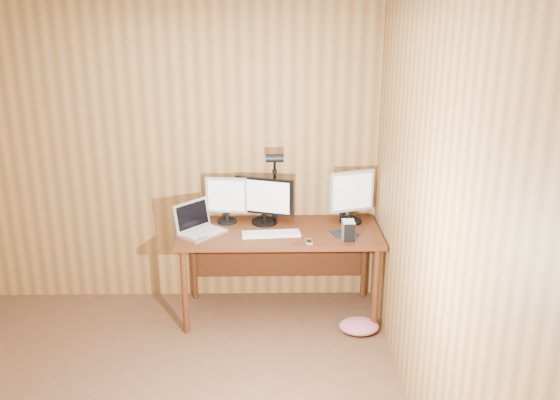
{
  "coord_description": "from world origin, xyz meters",
  "views": [
    {
      "loc": [
        0.86,
        -2.79,
        2.47
      ],
      "look_at": [
        0.93,
        1.58,
        1.02
      ],
      "focal_mm": 38.0,
      "sensor_mm": 36.0,
      "label": 1
    }
  ],
  "objects_px": {
    "laptop": "(198,225)",
    "keyboard": "(271,234)",
    "monitor_left": "(227,199)",
    "mouse": "(344,231)",
    "hard_drive": "(348,230)",
    "phone": "(309,242)",
    "speaker": "(342,212)",
    "monitor_center": "(264,200)",
    "desk": "(280,241)",
    "monitor_right": "(351,195)",
    "desk_lamp": "(275,176)"
  },
  "relations": [
    {
      "from": "monitor_right",
      "to": "phone",
      "type": "relative_size",
      "value": 4.34
    },
    {
      "from": "mouse",
      "to": "speaker",
      "type": "relative_size",
      "value": 0.96
    },
    {
      "from": "monitor_left",
      "to": "keyboard",
      "type": "xyz_separation_m",
      "value": [
        0.36,
        -0.29,
        -0.19
      ]
    },
    {
      "from": "monitor_center",
      "to": "hard_drive",
      "type": "distance_m",
      "value": 0.75
    },
    {
      "from": "monitor_left",
      "to": "monitor_right",
      "type": "relative_size",
      "value": 0.88
    },
    {
      "from": "mouse",
      "to": "phone",
      "type": "distance_m",
      "value": 0.34
    },
    {
      "from": "monitor_center",
      "to": "mouse",
      "type": "relative_size",
      "value": 4.56
    },
    {
      "from": "monitor_left",
      "to": "monitor_right",
      "type": "xyz_separation_m",
      "value": [
        1.02,
        -0.01,
        0.03
      ]
    },
    {
      "from": "monitor_left",
      "to": "mouse",
      "type": "height_order",
      "value": "monitor_left"
    },
    {
      "from": "desk",
      "to": "keyboard",
      "type": "bearing_deg",
      "value": -111.57
    },
    {
      "from": "desk",
      "to": "laptop",
      "type": "relative_size",
      "value": 3.76
    },
    {
      "from": "monitor_center",
      "to": "desk",
      "type": "bearing_deg",
      "value": -17.91
    },
    {
      "from": "monitor_center",
      "to": "desk_lamp",
      "type": "xyz_separation_m",
      "value": [
        0.09,
        0.06,
        0.19
      ]
    },
    {
      "from": "hard_drive",
      "to": "speaker",
      "type": "xyz_separation_m",
      "value": [
        0.01,
        0.47,
        -0.02
      ]
    },
    {
      "from": "monitor_left",
      "to": "speaker",
      "type": "relative_size",
      "value": 3.53
    },
    {
      "from": "keyboard",
      "to": "hard_drive",
      "type": "distance_m",
      "value": 0.6
    },
    {
      "from": "monitor_center",
      "to": "monitor_left",
      "type": "relative_size",
      "value": 1.25
    },
    {
      "from": "monitor_center",
      "to": "monitor_left",
      "type": "distance_m",
      "value": 0.31
    },
    {
      "from": "monitor_right",
      "to": "speaker",
      "type": "bearing_deg",
      "value": 99.27
    },
    {
      "from": "monitor_right",
      "to": "hard_drive",
      "type": "xyz_separation_m",
      "value": [
        -0.07,
        -0.37,
        -0.16
      ]
    },
    {
      "from": "desk",
      "to": "phone",
      "type": "xyz_separation_m",
      "value": [
        0.22,
        -0.33,
        0.13
      ]
    },
    {
      "from": "desk",
      "to": "phone",
      "type": "bearing_deg",
      "value": -56.99
    },
    {
      "from": "hard_drive",
      "to": "keyboard",
      "type": "bearing_deg",
      "value": 169.86
    },
    {
      "from": "laptop",
      "to": "keyboard",
      "type": "distance_m",
      "value": 0.58
    },
    {
      "from": "monitor_right",
      "to": "desk_lamp",
      "type": "relative_size",
      "value": 0.7
    },
    {
      "from": "laptop",
      "to": "phone",
      "type": "bearing_deg",
      "value": -61.82
    },
    {
      "from": "monitor_center",
      "to": "laptop",
      "type": "bearing_deg",
      "value": -140.48
    },
    {
      "from": "mouse",
      "to": "phone",
      "type": "xyz_separation_m",
      "value": [
        -0.29,
        -0.18,
        -0.02
      ]
    },
    {
      "from": "monitor_left",
      "to": "laptop",
      "type": "distance_m",
      "value": 0.34
    },
    {
      "from": "keyboard",
      "to": "laptop",
      "type": "bearing_deg",
      "value": 168.7
    },
    {
      "from": "hard_drive",
      "to": "monitor_left",
      "type": "bearing_deg",
      "value": 156.99
    },
    {
      "from": "mouse",
      "to": "speaker",
      "type": "height_order",
      "value": "speaker"
    },
    {
      "from": "laptop",
      "to": "mouse",
      "type": "xyz_separation_m",
      "value": [
        1.15,
        -0.04,
        -0.04
      ]
    },
    {
      "from": "laptop",
      "to": "phone",
      "type": "distance_m",
      "value": 0.89
    },
    {
      "from": "keyboard",
      "to": "phone",
      "type": "bearing_deg",
      "value": -33.58
    },
    {
      "from": "monitor_left",
      "to": "desk_lamp",
      "type": "bearing_deg",
      "value": 12.41
    },
    {
      "from": "desk",
      "to": "laptop",
      "type": "xyz_separation_m",
      "value": [
        -0.65,
        -0.12,
        0.18
      ]
    },
    {
      "from": "phone",
      "to": "desk_lamp",
      "type": "xyz_separation_m",
      "value": [
        -0.26,
        0.48,
        0.38
      ]
    },
    {
      "from": "desk",
      "to": "monitor_left",
      "type": "xyz_separation_m",
      "value": [
        -0.43,
        0.11,
        0.33
      ]
    },
    {
      "from": "laptop",
      "to": "desk_lamp",
      "type": "distance_m",
      "value": 0.74
    },
    {
      "from": "monitor_right",
      "to": "speaker",
      "type": "relative_size",
      "value": 4.02
    },
    {
      "from": "monitor_left",
      "to": "keyboard",
      "type": "height_order",
      "value": "monitor_left"
    },
    {
      "from": "mouse",
      "to": "speaker",
      "type": "xyz_separation_m",
      "value": [
        0.02,
        0.36,
        0.03
      ]
    },
    {
      "from": "speaker",
      "to": "mouse",
      "type": "bearing_deg",
      "value": -93.8
    },
    {
      "from": "keyboard",
      "to": "phone",
      "type": "relative_size",
      "value": 4.62
    },
    {
      "from": "monitor_center",
      "to": "hard_drive",
      "type": "xyz_separation_m",
      "value": [
        0.65,
        -0.36,
        -0.13
      ]
    },
    {
      "from": "monitor_center",
      "to": "hard_drive",
      "type": "relative_size",
      "value": 3.3
    },
    {
      "from": "hard_drive",
      "to": "laptop",
      "type": "bearing_deg",
      "value": 171.22
    },
    {
      "from": "laptop",
      "to": "speaker",
      "type": "relative_size",
      "value": 3.92
    },
    {
      "from": "hard_drive",
      "to": "desk",
      "type": "bearing_deg",
      "value": 151.33
    }
  ]
}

